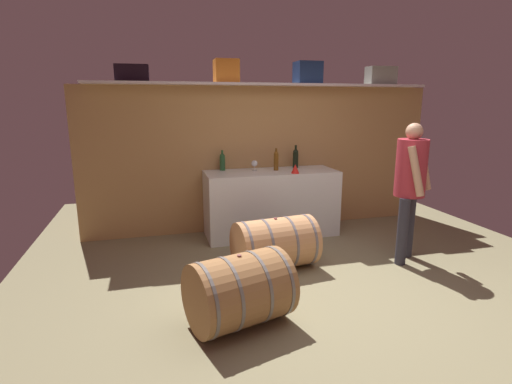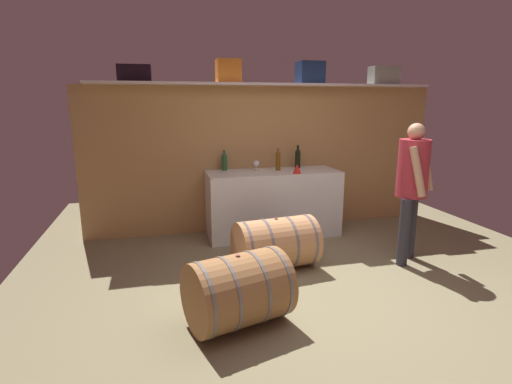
# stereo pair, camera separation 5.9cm
# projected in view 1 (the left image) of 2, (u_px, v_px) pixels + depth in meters

# --- Properties ---
(ground_plane) EXTENTS (6.34, 7.88, 0.02)m
(ground_plane) POSITION_uv_depth(u_px,v_px,m) (307.00, 274.00, 4.31)
(ground_plane) COLOR #7F7856
(back_wall_panel) EXTENTS (5.14, 0.10, 2.05)m
(back_wall_panel) POSITION_uv_depth(u_px,v_px,m) (264.00, 159.00, 5.73)
(back_wall_panel) COLOR tan
(back_wall_panel) RESTS_ON ground
(high_shelf_board) EXTENTS (4.73, 0.40, 0.03)m
(high_shelf_board) POSITION_uv_depth(u_px,v_px,m) (267.00, 84.00, 5.36)
(high_shelf_board) COLOR silver
(high_shelf_board) RESTS_ON back_wall_panel
(toolcase_black) EXTENTS (0.42, 0.21, 0.21)m
(toolcase_black) POSITION_uv_depth(u_px,v_px,m) (132.00, 73.00, 4.89)
(toolcase_black) COLOR black
(toolcase_black) RESTS_ON high_shelf_board
(toolcase_orange) EXTENTS (0.32, 0.28, 0.30)m
(toolcase_orange) POSITION_uv_depth(u_px,v_px,m) (226.00, 71.00, 5.18)
(toolcase_orange) COLOR orange
(toolcase_orange) RESTS_ON high_shelf_board
(toolcase_navy) EXTENTS (0.35, 0.30, 0.30)m
(toolcase_navy) POSITION_uv_depth(u_px,v_px,m) (308.00, 73.00, 5.47)
(toolcase_navy) COLOR navy
(toolcase_navy) RESTS_ON high_shelf_board
(toolcase_grey) EXTENTS (0.42, 0.25, 0.26)m
(toolcase_grey) POSITION_uv_depth(u_px,v_px,m) (381.00, 76.00, 5.77)
(toolcase_grey) COLOR gray
(toolcase_grey) RESTS_ON high_shelf_board
(work_cabinet) EXTENTS (1.82, 0.66, 0.91)m
(work_cabinet) POSITION_uv_depth(u_px,v_px,m) (271.00, 203.00, 5.49)
(work_cabinet) COLOR white
(work_cabinet) RESTS_ON ground
(wine_bottle_amber) EXTENTS (0.07, 0.07, 0.31)m
(wine_bottle_amber) POSITION_uv_depth(u_px,v_px,m) (276.00, 160.00, 5.43)
(wine_bottle_amber) COLOR brown
(wine_bottle_amber) RESTS_ON work_cabinet
(wine_bottle_dark) EXTENTS (0.08, 0.08, 0.33)m
(wine_bottle_dark) POSITION_uv_depth(u_px,v_px,m) (296.00, 158.00, 5.63)
(wine_bottle_dark) COLOR black
(wine_bottle_dark) RESTS_ON work_cabinet
(wine_bottle_green) EXTENTS (0.08, 0.08, 0.28)m
(wine_bottle_green) POSITION_uv_depth(u_px,v_px,m) (222.00, 161.00, 5.43)
(wine_bottle_green) COLOR #27592E
(wine_bottle_green) RESTS_ON work_cabinet
(wine_glass) EXTENTS (0.09, 0.09, 0.14)m
(wine_glass) POSITION_uv_depth(u_px,v_px,m) (254.00, 164.00, 5.42)
(wine_glass) COLOR white
(wine_glass) RESTS_ON work_cabinet
(red_funnel) EXTENTS (0.11, 0.11, 0.12)m
(red_funnel) POSITION_uv_depth(u_px,v_px,m) (295.00, 169.00, 5.21)
(red_funnel) COLOR red
(red_funnel) RESTS_ON work_cabinet
(wine_barrel_near) EXTENTS (0.94, 0.80, 0.62)m
(wine_barrel_near) POSITION_uv_depth(u_px,v_px,m) (240.00, 290.00, 3.26)
(wine_barrel_near) COLOR #9B6B3E
(wine_barrel_near) RESTS_ON ground
(wine_barrel_far) EXTENTS (0.95, 0.68, 0.59)m
(wine_barrel_far) POSITION_uv_depth(u_px,v_px,m) (275.00, 243.00, 4.39)
(wine_barrel_far) COLOR tan
(wine_barrel_far) RESTS_ON ground
(winemaker_pouring) EXTENTS (0.49, 0.48, 1.61)m
(winemaker_pouring) POSITION_uv_depth(u_px,v_px,m) (411.00, 178.00, 4.45)
(winemaker_pouring) COLOR #31313C
(winemaker_pouring) RESTS_ON ground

